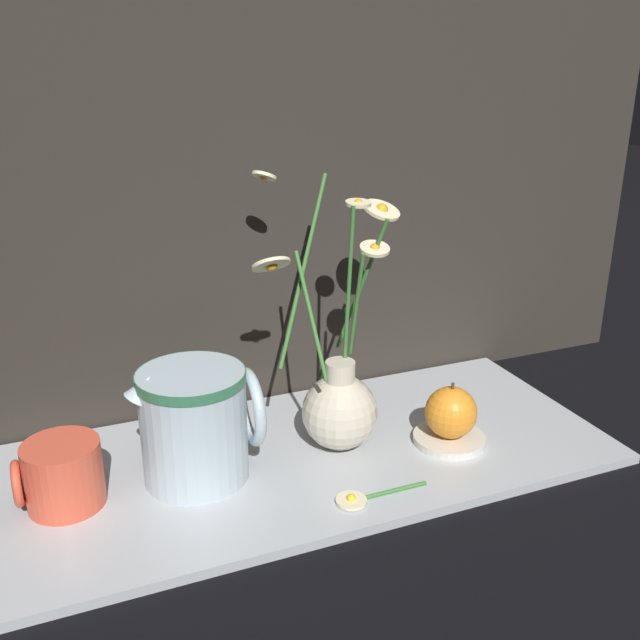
# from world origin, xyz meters

# --- Properties ---
(ground_plane) EXTENTS (6.00, 6.00, 0.00)m
(ground_plane) POSITION_xyz_m (0.00, 0.00, 0.00)
(ground_plane) COLOR black
(shelf) EXTENTS (0.77, 0.34, 0.01)m
(shelf) POSITION_xyz_m (0.00, 0.00, 0.01)
(shelf) COLOR #B2B7BC
(shelf) RESTS_ON ground_plane
(backdrop_wall) EXTENTS (1.27, 0.02, 1.10)m
(backdrop_wall) POSITION_xyz_m (0.00, 0.18, 0.55)
(backdrop_wall) COLOR #2D2823
(backdrop_wall) RESTS_ON ground_plane
(vase_with_flowers) EXTENTS (0.21, 0.16, 0.35)m
(vase_with_flowers) POSITION_xyz_m (0.04, -0.00, 0.08)
(vase_with_flowers) COLOR beige
(vase_with_flowers) RESTS_ON shelf
(yellow_mug) EXTENTS (0.10, 0.09, 0.08)m
(yellow_mug) POSITION_xyz_m (-0.30, -0.00, 0.05)
(yellow_mug) COLOR #DB5138
(yellow_mug) RESTS_ON shelf
(ceramic_pitcher) EXTENTS (0.15, 0.13, 0.15)m
(ceramic_pitcher) POSITION_xyz_m (-0.15, 0.00, 0.09)
(ceramic_pitcher) COLOR silver
(ceramic_pitcher) RESTS_ON shelf
(saucer_plate) EXTENTS (0.09, 0.09, 0.01)m
(saucer_plate) POSITION_xyz_m (0.18, -0.05, 0.02)
(saucer_plate) COLOR silver
(saucer_plate) RESTS_ON shelf
(orange_fruit) EXTENTS (0.07, 0.07, 0.08)m
(orange_fruit) POSITION_xyz_m (0.18, -0.05, 0.06)
(orange_fruit) COLOR orange
(orange_fruit) RESTS_ON saucer_plate
(loose_daisy) EXTENTS (0.12, 0.04, 0.01)m
(loose_daisy) POSITION_xyz_m (0.01, -0.12, 0.02)
(loose_daisy) COLOR #3D7A33
(loose_daisy) RESTS_ON shelf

